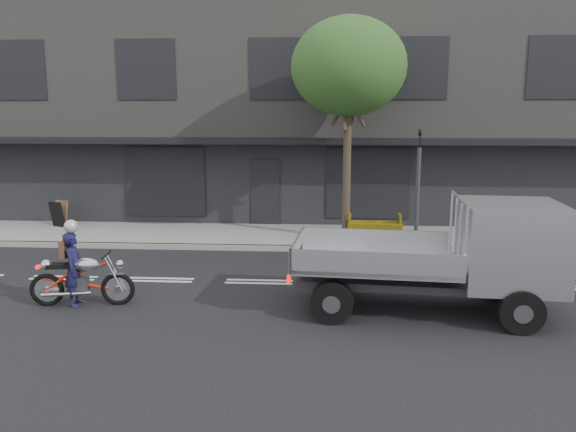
# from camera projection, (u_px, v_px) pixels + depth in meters

# --- Properties ---
(ground) EXTENTS (80.00, 80.00, 0.00)m
(ground) POSITION_uv_depth(u_px,v_px,m) (259.00, 282.00, 13.38)
(ground) COLOR black
(ground) RESTS_ON ground
(sidewalk) EXTENTS (32.00, 3.20, 0.15)m
(sidewalk) POSITION_uv_depth(u_px,v_px,m) (276.00, 236.00, 17.97)
(sidewalk) COLOR gray
(sidewalk) RESTS_ON ground
(kerb) EXTENTS (32.00, 0.20, 0.15)m
(kerb) POSITION_uv_depth(u_px,v_px,m) (271.00, 248.00, 16.40)
(kerb) COLOR gray
(kerb) RESTS_ON ground
(building_main) EXTENTS (26.00, 10.00, 8.00)m
(building_main) POSITION_uv_depth(u_px,v_px,m) (289.00, 112.00, 23.73)
(building_main) COLOR slate
(building_main) RESTS_ON ground
(street_tree) EXTENTS (3.40, 3.40, 6.74)m
(street_tree) POSITION_uv_depth(u_px,v_px,m) (349.00, 67.00, 16.39)
(street_tree) COLOR #382B21
(street_tree) RESTS_ON ground
(traffic_light_pole) EXTENTS (0.12, 0.12, 3.50)m
(traffic_light_pole) POSITION_uv_depth(u_px,v_px,m) (417.00, 195.00, 16.09)
(traffic_light_pole) COLOR #2D2D30
(traffic_light_pole) RESTS_ON ground
(motorcycle) EXTENTS (2.17, 0.63, 1.12)m
(motorcycle) POSITION_uv_depth(u_px,v_px,m) (82.00, 279.00, 11.68)
(motorcycle) COLOR black
(motorcycle) RESTS_ON ground
(rider) EXTENTS (0.43, 0.61, 1.56)m
(rider) POSITION_uv_depth(u_px,v_px,m) (74.00, 269.00, 11.66)
(rider) COLOR #17153A
(rider) RESTS_ON ground
(flatbed_ute) EXTENTS (5.28, 2.50, 2.37)m
(flatbed_ute) POSITION_uv_depth(u_px,v_px,m) (485.00, 248.00, 11.02)
(flatbed_ute) COLOR black
(flatbed_ute) RESTS_ON ground
(construction_barrier) EXTENTS (1.60, 0.66, 0.89)m
(construction_barrier) POSITION_uv_depth(u_px,v_px,m) (375.00, 229.00, 16.52)
(construction_barrier) COLOR gold
(construction_barrier) RESTS_ON sidewalk
(sandwich_board) EXTENTS (0.65, 0.54, 0.87)m
(sandwich_board) POSITION_uv_depth(u_px,v_px,m) (57.00, 214.00, 18.93)
(sandwich_board) COLOR black
(sandwich_board) RESTS_ON sidewalk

